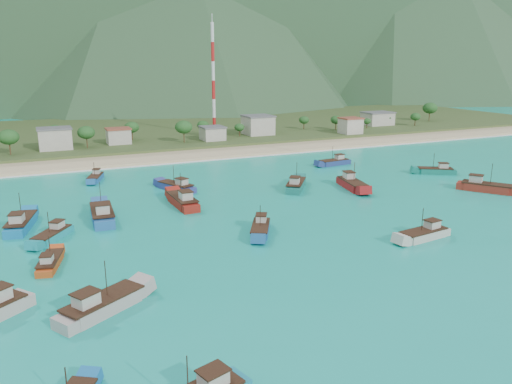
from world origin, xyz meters
name	(u,v)px	position (x,y,z in m)	size (l,w,h in m)	color
ground	(275,235)	(0.00, 0.00, 0.00)	(600.00, 600.00, 0.00)	#0D9383
beach	(164,158)	(0.00, 79.00, 0.00)	(400.00, 18.00, 1.20)	beige
land	(128,133)	(0.00, 140.00, 0.00)	(400.00, 110.00, 2.40)	#385123
surf_line	(172,163)	(0.00, 69.50, 0.00)	(400.00, 2.50, 0.08)	white
village	(170,132)	(8.56, 102.94, 4.74)	(215.11, 26.07, 7.48)	beige
vegetation	(138,132)	(-3.05, 102.40, 5.25)	(279.40, 25.39, 9.12)	#235623
radio_tower	(213,80)	(27.47, 108.00, 22.51)	(1.20, 1.20, 41.81)	red
boat_0	(352,185)	(31.69, 22.07, 0.89)	(5.87, 12.40, 7.05)	maroon
boat_2	(424,235)	(22.58, -12.34, 0.70)	(10.48, 4.27, 6.02)	beige
boat_3	(102,306)	(-31.67, -16.46, 0.86)	(11.73, 9.02, 6.88)	#A49A95
boat_7	(176,187)	(-7.35, 37.63, 0.75)	(7.44, 10.99, 6.31)	navy
boat_8	(96,178)	(-23.51, 56.07, 0.57)	(5.41, 9.33, 5.29)	#1F5B9D
boat_11	(436,171)	(61.80, 26.09, 0.69)	(10.18, 7.75, 5.96)	#11705F
boat_12	(334,163)	(43.11, 47.42, 0.69)	(10.35, 3.97, 5.97)	navy
boat_16	(261,229)	(-1.90, 1.96, 0.65)	(7.25, 9.92, 5.76)	#1C5690
boat_18	(21,224)	(-40.76, 22.25, 0.86)	(6.03, 12.15, 6.90)	#0F6FAB
boat_19	(485,188)	(58.54, 6.75, 0.92)	(9.89, 12.06, 7.19)	maroon
boat_20	(183,201)	(-9.68, 24.36, 0.93)	(4.02, 12.45, 7.29)	maroon
boat_21	(102,215)	(-26.52, 21.24, 1.00)	(4.64, 13.22, 7.68)	#205A9B
boat_22	(50,263)	(-36.77, 1.30, 0.52)	(4.56, 8.85, 5.02)	#B94516
boat_23	(53,236)	(-35.85, 13.74, 0.61)	(7.58, 9.27, 5.53)	teal
boat_24	(296,186)	(19.05, 27.05, 0.83)	(9.52, 11.11, 6.72)	#16685D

